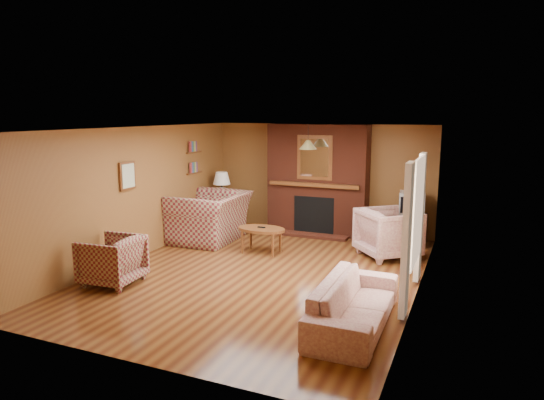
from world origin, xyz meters
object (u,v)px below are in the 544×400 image
at_px(fireplace, 318,180).
at_px(side_table, 222,215).
at_px(floral_sofa, 354,303).
at_px(table_lamp, 222,185).
at_px(floral_armchair, 388,233).
at_px(crt_tv, 412,203).
at_px(plaid_armchair, 112,260).
at_px(plaid_loveseat, 210,217).
at_px(tv_stand, 411,229).
at_px(coffee_table, 261,231).

relative_size(fireplace, side_table, 3.58).
distance_m(fireplace, floral_sofa, 4.87).
xyz_separation_m(side_table, table_lamp, (0.00, 0.00, 0.70)).
bearing_deg(fireplace, floral_armchair, -34.64).
xyz_separation_m(fireplace, side_table, (-2.10, -0.53, -0.85)).
distance_m(fireplace, crt_tv, 2.09).
height_order(fireplace, plaid_armchair, fireplace).
xyz_separation_m(fireplace, plaid_armchair, (-1.95, -4.37, -0.80)).
xyz_separation_m(floral_sofa, crt_tv, (0.15, 4.21, 0.56)).
height_order(floral_sofa, side_table, side_table).
bearing_deg(fireplace, plaid_loveseat, -140.72).
height_order(fireplace, tv_stand, fireplace).
relative_size(floral_armchair, coffee_table, 1.06).
xyz_separation_m(plaid_armchair, table_lamp, (-0.15, 3.84, 0.66)).
distance_m(floral_armchair, side_table, 3.94).
relative_size(table_lamp, crt_tv, 1.20).
height_order(tv_stand, crt_tv, crt_tv).
bearing_deg(floral_sofa, floral_armchair, 1.87).
bearing_deg(tv_stand, fireplace, 177.17).
height_order(plaid_loveseat, floral_sofa, plaid_loveseat).
xyz_separation_m(fireplace, plaid_loveseat, (-1.85, -1.51, -0.68)).
relative_size(plaid_loveseat, side_table, 2.30).
xyz_separation_m(floral_armchair, coffee_table, (-2.27, -0.69, -0.02)).
height_order(coffee_table, side_table, side_table).
bearing_deg(floral_sofa, crt_tv, -2.36).
height_order(coffee_table, table_lamp, table_lamp).
relative_size(plaid_loveseat, tv_stand, 2.47).
relative_size(fireplace, plaid_loveseat, 1.55).
xyz_separation_m(coffee_table, crt_tv, (2.54, 1.73, 0.42)).
bearing_deg(plaid_armchair, crt_tv, 132.03).
height_order(plaid_loveseat, plaid_armchair, plaid_loveseat).
bearing_deg(table_lamp, plaid_armchair, -87.76).
height_order(plaid_loveseat, coffee_table, plaid_loveseat).
height_order(plaid_loveseat, side_table, plaid_loveseat).
distance_m(coffee_table, side_table, 2.12).
xyz_separation_m(coffee_table, side_table, (-1.61, 1.38, -0.10)).
xyz_separation_m(floral_sofa, table_lamp, (-4.00, 3.87, 0.74)).
bearing_deg(plaid_loveseat, table_lamp, -167.49).
relative_size(floral_sofa, side_table, 3.00).
height_order(plaid_armchair, coffee_table, plaid_armchair).
distance_m(fireplace, tv_stand, 2.23).
bearing_deg(floral_sofa, coffee_table, 43.63).
bearing_deg(side_table, plaid_loveseat, -75.67).
height_order(plaid_armchair, tv_stand, plaid_armchair).
bearing_deg(floral_sofa, plaid_loveseat, 52.09).
relative_size(plaid_loveseat, crt_tv, 2.85).
xyz_separation_m(coffee_table, tv_stand, (2.54, 1.73, -0.12)).
xyz_separation_m(tv_stand, crt_tv, (0.00, -0.01, 0.54)).
height_order(plaid_armchair, floral_armchair, floral_armchair).
relative_size(side_table, tv_stand, 1.07).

